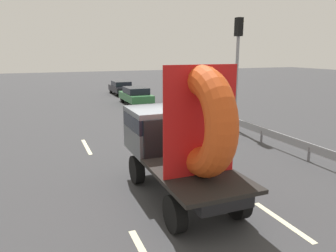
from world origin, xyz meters
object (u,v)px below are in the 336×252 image
(flatbed_truck, at_px, (178,135))
(traffic_light, at_px, (237,58))
(oncoming_car, at_px, (121,87))
(distant_sedan, at_px, (136,95))

(flatbed_truck, bearing_deg, traffic_light, 45.99)
(traffic_light, distance_m, oncoming_car, 16.82)
(flatbed_truck, xyz_separation_m, distant_sedan, (3.55, 16.35, -1.08))
(distant_sedan, bearing_deg, oncoming_car, 86.63)
(traffic_light, height_order, oncoming_car, traffic_light)
(flatbed_truck, height_order, distant_sedan, flatbed_truck)
(oncoming_car, bearing_deg, traffic_light, -82.66)
(flatbed_truck, distance_m, distant_sedan, 16.77)
(flatbed_truck, relative_size, oncoming_car, 1.24)
(flatbed_truck, distance_m, traffic_light, 8.90)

